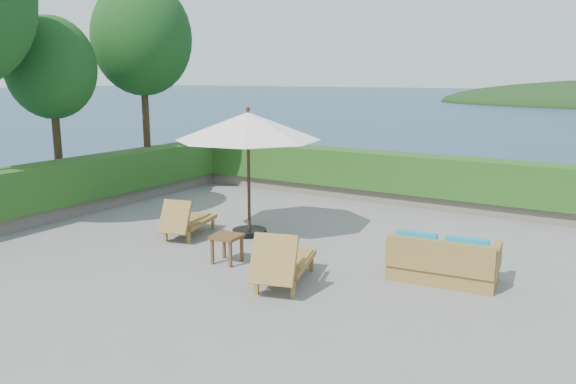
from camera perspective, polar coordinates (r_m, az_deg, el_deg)
The scene contains 13 objects.
ground at distance 10.97m, azimuth -3.55°, elevation -6.18°, with size 12.00×12.00×0.00m, color gray.
foundation at distance 11.54m, azimuth -3.45°, elevation -13.54°, with size 12.00×12.00×3.00m, color #5C5349.
planter_wall_far at distance 15.68m, azimuth 8.29°, elevation -0.15°, with size 12.00×0.60×0.36m, color gray.
planter_wall_left at distance 14.77m, azimuth -21.64°, elevation -1.60°, with size 0.60×12.00×0.36m, color gray.
hedge_far at distance 15.56m, azimuth 8.36°, elevation 2.27°, with size 12.40×0.90×1.00m, color #1D4413.
hedge_left at distance 14.64m, azimuth -21.84°, elevation 0.95°, with size 0.90×12.40×1.00m, color #1D4413.
tree_mid at distance 15.36m, azimuth -22.92°, elevation 11.48°, with size 2.20×2.20×4.83m.
tree_far at distance 16.83m, azimuth -14.63°, elevation 14.87°, with size 2.80×2.80×6.03m.
patio_umbrella at distance 11.79m, azimuth -4.08°, elevation 6.57°, with size 3.64×3.64×2.74m.
lounge_left at distance 12.11m, azimuth -10.25°, elevation -2.82°, with size 0.96×1.63×0.88m.
lounge_right at distance 9.18m, azimuth -0.51°, elevation -7.06°, with size 1.16×1.84×0.99m.
side_table at distance 10.32m, azimuth -6.22°, elevation -4.87°, with size 0.54×0.54×0.53m.
wicker_loveseat at distance 9.76m, azimuth 15.44°, elevation -6.84°, with size 1.84×1.07×0.86m.
Camera 1 is at (6.03, -8.52, 3.36)m, focal length 35.00 mm.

